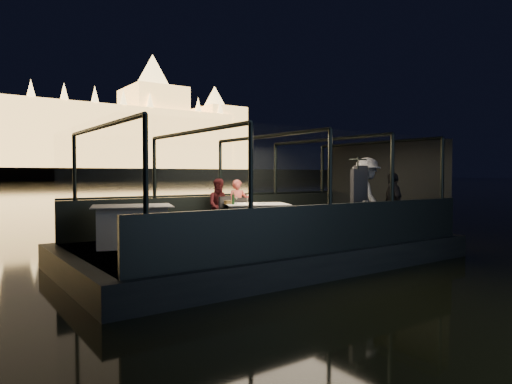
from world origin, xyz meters
TOP-DOWN VIEW (x-y plane):
  - boat_hull at (0.00, 0.00)m, footprint 8.60×4.40m
  - boat_deck at (0.00, 0.00)m, footprint 8.00×4.00m
  - gunwale_port at (0.00, 2.00)m, footprint 8.00×0.08m
  - gunwale_starboard at (0.00, -2.00)m, footprint 8.00×0.08m
  - cabin_glass_port at (0.00, 2.00)m, footprint 8.00×0.02m
  - cabin_glass_starboard at (0.00, -2.00)m, footprint 8.00×0.02m
  - cabin_roof_glass at (0.00, 0.00)m, footprint 8.00×4.00m
  - end_wall_fore at (-4.00, 0.00)m, footprint 0.02×4.00m
  - end_wall_aft at (4.00, 0.00)m, footprint 0.02×4.00m
  - canopy_ribs at (0.00, 0.00)m, footprint 8.00×4.00m
  - dining_table_central at (0.16, 0.61)m, footprint 1.75×1.55m
  - dining_table_aft at (-2.79, 0.79)m, footprint 1.85×1.58m
  - chair_port_left at (-0.28, 1.13)m, footprint 0.54×0.54m
  - chair_port_right at (0.16, 1.12)m, footprint 0.49×0.49m
  - coat_stand at (1.40, -1.41)m, footprint 0.58×0.51m
  - person_woman_coral at (0.21, 1.50)m, footprint 0.56×0.46m
  - person_man_maroon at (-0.26, 1.58)m, footprint 0.80×0.72m
  - passenger_stripe at (2.22, -0.94)m, footprint 1.11×1.37m
  - passenger_dark at (2.62, -1.38)m, footprint 0.76×0.95m
  - wine_bottle at (-0.44, 0.68)m, footprint 0.08×0.08m
  - bread_basket at (-0.44, 0.89)m, footprint 0.28×0.28m
  - amber_candle at (0.12, 0.79)m, footprint 0.07×0.07m
  - plate_near at (0.28, 0.56)m, footprint 0.27×0.27m
  - plate_far at (-0.28, 0.92)m, footprint 0.26×0.26m
  - wine_glass_white at (-0.38, 0.64)m, footprint 0.07×0.07m
  - wine_glass_red at (0.14, 0.96)m, footprint 0.07×0.07m

SIDE VIEW (x-z plane):
  - boat_hull at x=0.00m, z-range -0.50..0.50m
  - boat_deck at x=0.00m, z-range 0.46..0.50m
  - dining_table_central at x=0.16m, z-range 0.50..1.27m
  - dining_table_aft at x=-2.79m, z-range 0.47..1.30m
  - gunwale_port at x=0.00m, z-range 0.50..1.40m
  - gunwale_starboard at x=0.00m, z-range 0.50..1.40m
  - chair_port_left at x=-0.28m, z-range 0.50..1.40m
  - chair_port_right at x=0.16m, z-range 0.52..1.38m
  - person_woman_coral at x=0.21m, z-range 0.59..1.91m
  - person_man_maroon at x=-0.26m, z-range 0.57..1.93m
  - plate_near at x=0.28m, z-range 1.27..1.28m
  - plate_far at x=-0.28m, z-range 1.27..1.28m
  - bread_basket at x=-0.44m, z-range 1.26..1.35m
  - amber_candle at x=0.12m, z-range 1.26..1.35m
  - passenger_stripe at x=2.22m, z-range 0.42..2.28m
  - passenger_dark at x=2.62m, z-range 0.60..2.10m
  - wine_glass_white at x=-0.38m, z-range 1.27..1.45m
  - wine_glass_red at x=0.14m, z-range 1.26..1.46m
  - coat_stand at x=1.40m, z-range 0.49..2.31m
  - wine_bottle at x=-0.44m, z-range 1.27..1.56m
  - end_wall_fore at x=-4.00m, z-range 0.50..2.80m
  - end_wall_aft at x=4.00m, z-range 0.50..2.80m
  - canopy_ribs at x=0.00m, z-range 0.50..2.80m
  - cabin_glass_port at x=0.00m, z-range 1.40..2.80m
  - cabin_glass_starboard at x=0.00m, z-range 1.40..2.80m
  - cabin_roof_glass at x=0.00m, z-range 2.79..2.81m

